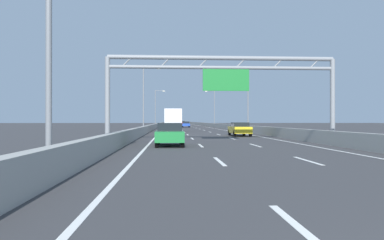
# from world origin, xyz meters

# --- Properties ---
(ground_plane) EXTENTS (260.00, 260.00, 0.00)m
(ground_plane) POSITION_xyz_m (0.00, 100.00, 0.00)
(ground_plane) COLOR #38383A
(lane_dash_left_0) EXTENTS (0.16, 3.00, 0.01)m
(lane_dash_left_0) POSITION_xyz_m (-1.80, 3.50, 0.01)
(lane_dash_left_0) COLOR white
(lane_dash_left_0) RESTS_ON ground_plane
(lane_dash_left_1) EXTENTS (0.16, 3.00, 0.01)m
(lane_dash_left_1) POSITION_xyz_m (-1.80, 12.50, 0.01)
(lane_dash_left_1) COLOR white
(lane_dash_left_1) RESTS_ON ground_plane
(lane_dash_left_2) EXTENTS (0.16, 3.00, 0.01)m
(lane_dash_left_2) POSITION_xyz_m (-1.80, 21.50, 0.01)
(lane_dash_left_2) COLOR white
(lane_dash_left_2) RESTS_ON ground_plane
(lane_dash_left_3) EXTENTS (0.16, 3.00, 0.01)m
(lane_dash_left_3) POSITION_xyz_m (-1.80, 30.50, 0.01)
(lane_dash_left_3) COLOR white
(lane_dash_left_3) RESTS_ON ground_plane
(lane_dash_left_4) EXTENTS (0.16, 3.00, 0.01)m
(lane_dash_left_4) POSITION_xyz_m (-1.80, 39.50, 0.01)
(lane_dash_left_4) COLOR white
(lane_dash_left_4) RESTS_ON ground_plane
(lane_dash_left_5) EXTENTS (0.16, 3.00, 0.01)m
(lane_dash_left_5) POSITION_xyz_m (-1.80, 48.50, 0.01)
(lane_dash_left_5) COLOR white
(lane_dash_left_5) RESTS_ON ground_plane
(lane_dash_left_6) EXTENTS (0.16, 3.00, 0.01)m
(lane_dash_left_6) POSITION_xyz_m (-1.80, 57.50, 0.01)
(lane_dash_left_6) COLOR white
(lane_dash_left_6) RESTS_ON ground_plane
(lane_dash_left_7) EXTENTS (0.16, 3.00, 0.01)m
(lane_dash_left_7) POSITION_xyz_m (-1.80, 66.50, 0.01)
(lane_dash_left_7) COLOR white
(lane_dash_left_7) RESTS_ON ground_plane
(lane_dash_left_8) EXTENTS (0.16, 3.00, 0.01)m
(lane_dash_left_8) POSITION_xyz_m (-1.80, 75.50, 0.01)
(lane_dash_left_8) COLOR white
(lane_dash_left_8) RESTS_ON ground_plane
(lane_dash_left_9) EXTENTS (0.16, 3.00, 0.01)m
(lane_dash_left_9) POSITION_xyz_m (-1.80, 84.50, 0.01)
(lane_dash_left_9) COLOR white
(lane_dash_left_9) RESTS_ON ground_plane
(lane_dash_left_10) EXTENTS (0.16, 3.00, 0.01)m
(lane_dash_left_10) POSITION_xyz_m (-1.80, 93.50, 0.01)
(lane_dash_left_10) COLOR white
(lane_dash_left_10) RESTS_ON ground_plane
(lane_dash_left_11) EXTENTS (0.16, 3.00, 0.01)m
(lane_dash_left_11) POSITION_xyz_m (-1.80, 102.50, 0.01)
(lane_dash_left_11) COLOR white
(lane_dash_left_11) RESTS_ON ground_plane
(lane_dash_left_12) EXTENTS (0.16, 3.00, 0.01)m
(lane_dash_left_12) POSITION_xyz_m (-1.80, 111.50, 0.01)
(lane_dash_left_12) COLOR white
(lane_dash_left_12) RESTS_ON ground_plane
(lane_dash_left_13) EXTENTS (0.16, 3.00, 0.01)m
(lane_dash_left_13) POSITION_xyz_m (-1.80, 120.50, 0.01)
(lane_dash_left_13) COLOR white
(lane_dash_left_13) RESTS_ON ground_plane
(lane_dash_left_14) EXTENTS (0.16, 3.00, 0.01)m
(lane_dash_left_14) POSITION_xyz_m (-1.80, 129.50, 0.01)
(lane_dash_left_14) COLOR white
(lane_dash_left_14) RESTS_ON ground_plane
(lane_dash_left_15) EXTENTS (0.16, 3.00, 0.01)m
(lane_dash_left_15) POSITION_xyz_m (-1.80, 138.50, 0.01)
(lane_dash_left_15) COLOR white
(lane_dash_left_15) RESTS_ON ground_plane
(lane_dash_left_16) EXTENTS (0.16, 3.00, 0.01)m
(lane_dash_left_16) POSITION_xyz_m (-1.80, 147.50, 0.01)
(lane_dash_left_16) COLOR white
(lane_dash_left_16) RESTS_ON ground_plane
(lane_dash_left_17) EXTENTS (0.16, 3.00, 0.01)m
(lane_dash_left_17) POSITION_xyz_m (-1.80, 156.50, 0.01)
(lane_dash_left_17) COLOR white
(lane_dash_left_17) RESTS_ON ground_plane
(lane_dash_right_1) EXTENTS (0.16, 3.00, 0.01)m
(lane_dash_right_1) POSITION_xyz_m (1.80, 12.50, 0.01)
(lane_dash_right_1) COLOR white
(lane_dash_right_1) RESTS_ON ground_plane
(lane_dash_right_2) EXTENTS (0.16, 3.00, 0.01)m
(lane_dash_right_2) POSITION_xyz_m (1.80, 21.50, 0.01)
(lane_dash_right_2) COLOR white
(lane_dash_right_2) RESTS_ON ground_plane
(lane_dash_right_3) EXTENTS (0.16, 3.00, 0.01)m
(lane_dash_right_3) POSITION_xyz_m (1.80, 30.50, 0.01)
(lane_dash_right_3) COLOR white
(lane_dash_right_3) RESTS_ON ground_plane
(lane_dash_right_4) EXTENTS (0.16, 3.00, 0.01)m
(lane_dash_right_4) POSITION_xyz_m (1.80, 39.50, 0.01)
(lane_dash_right_4) COLOR white
(lane_dash_right_4) RESTS_ON ground_plane
(lane_dash_right_5) EXTENTS (0.16, 3.00, 0.01)m
(lane_dash_right_5) POSITION_xyz_m (1.80, 48.50, 0.01)
(lane_dash_right_5) COLOR white
(lane_dash_right_5) RESTS_ON ground_plane
(lane_dash_right_6) EXTENTS (0.16, 3.00, 0.01)m
(lane_dash_right_6) POSITION_xyz_m (1.80, 57.50, 0.01)
(lane_dash_right_6) COLOR white
(lane_dash_right_6) RESTS_ON ground_plane
(lane_dash_right_7) EXTENTS (0.16, 3.00, 0.01)m
(lane_dash_right_7) POSITION_xyz_m (1.80, 66.50, 0.01)
(lane_dash_right_7) COLOR white
(lane_dash_right_7) RESTS_ON ground_plane
(lane_dash_right_8) EXTENTS (0.16, 3.00, 0.01)m
(lane_dash_right_8) POSITION_xyz_m (1.80, 75.50, 0.01)
(lane_dash_right_8) COLOR white
(lane_dash_right_8) RESTS_ON ground_plane
(lane_dash_right_9) EXTENTS (0.16, 3.00, 0.01)m
(lane_dash_right_9) POSITION_xyz_m (1.80, 84.50, 0.01)
(lane_dash_right_9) COLOR white
(lane_dash_right_9) RESTS_ON ground_plane
(lane_dash_right_10) EXTENTS (0.16, 3.00, 0.01)m
(lane_dash_right_10) POSITION_xyz_m (1.80, 93.50, 0.01)
(lane_dash_right_10) COLOR white
(lane_dash_right_10) RESTS_ON ground_plane
(lane_dash_right_11) EXTENTS (0.16, 3.00, 0.01)m
(lane_dash_right_11) POSITION_xyz_m (1.80, 102.50, 0.01)
(lane_dash_right_11) COLOR white
(lane_dash_right_11) RESTS_ON ground_plane
(lane_dash_right_12) EXTENTS (0.16, 3.00, 0.01)m
(lane_dash_right_12) POSITION_xyz_m (1.80, 111.50, 0.01)
(lane_dash_right_12) COLOR white
(lane_dash_right_12) RESTS_ON ground_plane
(lane_dash_right_13) EXTENTS (0.16, 3.00, 0.01)m
(lane_dash_right_13) POSITION_xyz_m (1.80, 120.50, 0.01)
(lane_dash_right_13) COLOR white
(lane_dash_right_13) RESTS_ON ground_plane
(lane_dash_right_14) EXTENTS (0.16, 3.00, 0.01)m
(lane_dash_right_14) POSITION_xyz_m (1.80, 129.50, 0.01)
(lane_dash_right_14) COLOR white
(lane_dash_right_14) RESTS_ON ground_plane
(lane_dash_right_15) EXTENTS (0.16, 3.00, 0.01)m
(lane_dash_right_15) POSITION_xyz_m (1.80, 138.50, 0.01)
(lane_dash_right_15) COLOR white
(lane_dash_right_15) RESTS_ON ground_plane
(lane_dash_right_16) EXTENTS (0.16, 3.00, 0.01)m
(lane_dash_right_16) POSITION_xyz_m (1.80, 147.50, 0.01)
(lane_dash_right_16) COLOR white
(lane_dash_right_16) RESTS_ON ground_plane
(lane_dash_right_17) EXTENTS (0.16, 3.00, 0.01)m
(lane_dash_right_17) POSITION_xyz_m (1.80, 156.50, 0.01)
(lane_dash_right_17) COLOR white
(lane_dash_right_17) RESTS_ON ground_plane
(edge_line_left) EXTENTS (0.16, 176.00, 0.01)m
(edge_line_left) POSITION_xyz_m (-5.25, 88.00, 0.01)
(edge_line_left) COLOR white
(edge_line_left) RESTS_ON ground_plane
(edge_line_right) EXTENTS (0.16, 176.00, 0.01)m
(edge_line_right) POSITION_xyz_m (5.25, 88.00, 0.01)
(edge_line_right) COLOR white
(edge_line_right) RESTS_ON ground_plane
(barrier_left) EXTENTS (0.45, 220.00, 0.95)m
(barrier_left) POSITION_xyz_m (-6.90, 110.00, 0.47)
(barrier_left) COLOR #9E9E99
(barrier_left) RESTS_ON ground_plane
(barrier_right) EXTENTS (0.45, 220.00, 0.95)m
(barrier_right) POSITION_xyz_m (6.90, 110.00, 0.47)
(barrier_right) COLOR #9E9E99
(barrier_right) RESTS_ON ground_plane
(sign_gantry) EXTENTS (16.89, 0.36, 6.36)m
(sign_gantry) POSITION_xyz_m (0.04, 24.19, 4.86)
(sign_gantry) COLOR gray
(sign_gantry) RESTS_ON ground_plane
(streetlamp_left_near) EXTENTS (2.58, 0.28, 9.50)m
(streetlamp_left_near) POSITION_xyz_m (-7.47, 10.10, 5.40)
(streetlamp_left_near) COLOR slate
(streetlamp_left_near) RESTS_ON ground_plane
(streetlamp_left_mid) EXTENTS (2.58, 0.28, 9.50)m
(streetlamp_left_mid) POSITION_xyz_m (-7.47, 50.76, 5.40)
(streetlamp_left_mid) COLOR slate
(streetlamp_left_mid) RESTS_ON ground_plane
(streetlamp_right_mid) EXTENTS (2.58, 0.28, 9.50)m
(streetlamp_right_mid) POSITION_xyz_m (7.47, 50.76, 5.40)
(streetlamp_right_mid) COLOR slate
(streetlamp_right_mid) RESTS_ON ground_plane
(streetlamp_left_far) EXTENTS (2.58, 0.28, 9.50)m
(streetlamp_left_far) POSITION_xyz_m (-7.47, 91.42, 5.40)
(streetlamp_left_far) COLOR slate
(streetlamp_left_far) RESTS_ON ground_plane
(streetlamp_right_far) EXTENTS (2.58, 0.28, 9.50)m
(streetlamp_right_far) POSITION_xyz_m (7.47, 91.42, 5.40)
(streetlamp_right_far) COLOR slate
(streetlamp_right_far) RESTS_ON ground_plane
(white_car) EXTENTS (1.82, 4.33, 1.48)m
(white_car) POSITION_xyz_m (-3.84, 72.88, 0.75)
(white_car) COLOR silver
(white_car) RESTS_ON ground_plane
(orange_car) EXTENTS (1.77, 4.52, 1.48)m
(orange_car) POSITION_xyz_m (-3.85, 121.03, 0.75)
(orange_car) COLOR orange
(orange_car) RESTS_ON ground_plane
(red_car) EXTENTS (1.89, 4.44, 1.47)m
(red_car) POSITION_xyz_m (-0.02, 115.77, 0.75)
(red_car) COLOR red
(red_car) RESTS_ON ground_plane
(green_car) EXTENTS (1.77, 4.12, 1.49)m
(green_car) POSITION_xyz_m (-3.81, 21.43, 0.75)
(green_car) COLOR #1E7A38
(green_car) RESTS_ON ground_plane
(yellow_car) EXTENTS (1.82, 4.31, 1.44)m
(yellow_car) POSITION_xyz_m (3.51, 35.66, 0.75)
(yellow_car) COLOR yellow
(yellow_car) RESTS_ON ground_plane
(blue_car) EXTENTS (1.77, 4.11, 1.40)m
(blue_car) POSITION_xyz_m (-0.13, 83.34, 0.73)
(blue_car) COLOR #2347AD
(blue_car) RESTS_ON ground_plane
(black_car) EXTENTS (1.81, 4.14, 1.43)m
(black_car) POSITION_xyz_m (-3.61, 107.06, 0.73)
(black_car) COLOR black
(black_car) RESTS_ON ground_plane
(box_truck) EXTENTS (2.41, 8.99, 3.27)m
(box_truck) POSITION_xyz_m (-3.40, 51.38, 1.76)
(box_truck) COLOR silver
(box_truck) RESTS_ON ground_plane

